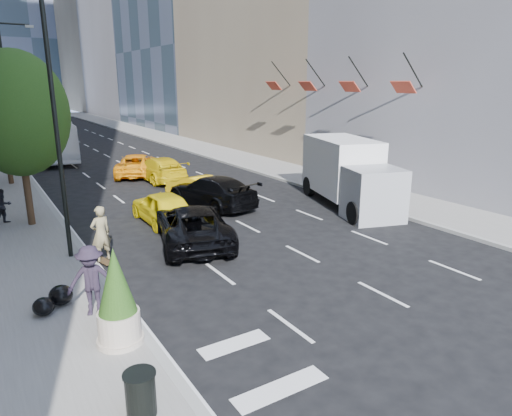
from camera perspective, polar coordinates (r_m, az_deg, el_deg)
ground at (r=16.81m, az=3.07°, el=-6.40°), size 160.00×160.00×0.00m
sidewalk_right at (r=47.18m, az=-8.07°, el=7.79°), size 4.00×120.00×0.15m
lamp_near at (r=16.95m, az=-23.48°, el=12.74°), size 2.13×0.22×10.00m
lamp_far at (r=34.83m, az=-28.40°, el=12.95°), size 2.13×0.22×10.00m
tree_near at (r=21.84m, az=-27.70°, el=10.37°), size 4.20×4.20×7.46m
facade_flags at (r=30.06m, az=9.13°, el=15.15°), size 1.85×13.30×2.05m
skateboarder at (r=16.93m, az=-18.79°, el=-3.48°), size 0.82×0.64×1.99m
black_sedan_lincoln at (r=18.33m, az=-7.91°, el=-2.05°), size 4.05×6.14×1.57m
black_sedan_mercedes at (r=23.67m, az=-5.55°, el=2.09°), size 3.36×5.91×1.61m
taxi_a at (r=21.19m, az=-11.57°, el=0.12°), size 1.83×4.47×1.52m
taxi_b at (r=25.36m, az=-7.47°, el=2.60°), size 2.34×4.24×1.32m
taxi_c at (r=32.64m, az=-14.69°, el=5.25°), size 4.46×5.91×1.49m
taxi_d at (r=30.52m, az=-11.99°, el=4.79°), size 2.33×5.42×1.56m
city_bus at (r=42.54m, az=-24.26°, el=8.06°), size 3.95×12.85×3.52m
box_truck at (r=24.02m, az=11.54°, el=4.30°), size 4.58×7.55×3.41m
pedestrian_a at (r=23.11m, az=-29.06°, el=0.19°), size 0.97×0.92×1.58m
pedestrian_c at (r=13.12m, az=-19.89°, el=-8.51°), size 1.45×1.14×1.96m
trash_can at (r=9.52m, az=-14.22°, el=-21.69°), size 0.57×0.57×0.86m
planter_shrub at (r=11.49m, az=-16.98°, el=-10.76°), size 1.01×1.01×2.43m
garbage_bags at (r=14.10m, az=-23.92°, el=-10.41°), size 1.13×1.09×0.56m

